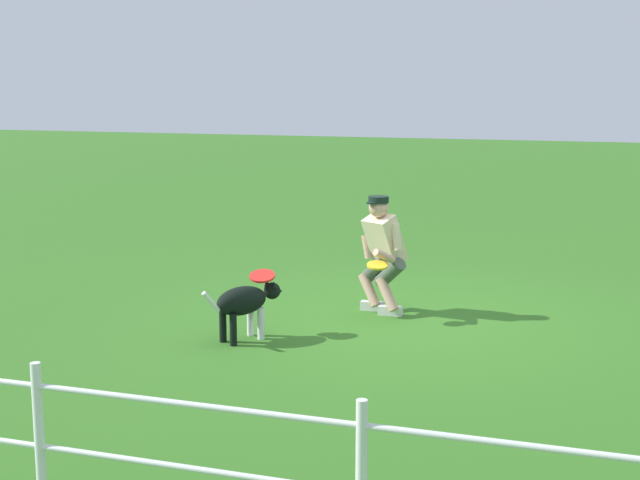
% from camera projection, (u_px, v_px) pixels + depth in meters
% --- Properties ---
extents(ground_plane, '(60.00, 60.00, 0.00)m').
position_uv_depth(ground_plane, '(398.00, 320.00, 9.66)').
color(ground_plane, '#326C20').
extents(person, '(0.63, 0.71, 1.29)m').
position_uv_depth(person, '(382.00, 250.00, 9.83)').
color(person, silver).
rests_on(person, ground_plane).
extents(dog, '(0.56, 0.88, 0.56)m').
position_uv_depth(dog, '(246.00, 302.00, 8.86)').
color(dog, black).
rests_on(dog, ground_plane).
extents(frisbee_flying, '(0.36, 0.35, 0.13)m').
position_uv_depth(frisbee_flying, '(262.00, 276.00, 9.01)').
color(frisbee_flying, red).
extents(frisbee_held, '(0.30, 0.29, 0.09)m').
position_uv_depth(frisbee_held, '(377.00, 265.00, 9.48)').
color(frisbee_held, yellow).
rests_on(frisbee_held, person).
extents(fence, '(17.58, 0.06, 0.92)m').
position_uv_depth(fence, '(190.00, 447.00, 4.96)').
color(fence, white).
rests_on(fence, ground_plane).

